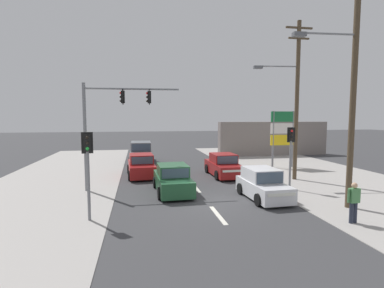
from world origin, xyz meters
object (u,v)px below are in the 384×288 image
object	(u,v)px
traffic_signal_mast	(109,117)
hatchback_kerbside_parked	(263,185)
sedan_receding_far	(223,166)
sedan_crossing_left	(173,180)
utility_pole_foreground_right	(351,81)
utility_pole_midground_right	(295,96)
pedestal_signal_left_kerb	(88,161)
pedestrian_at_kerb	(354,200)
pedestal_signal_right_kerb	(291,148)
sedan_oncoming_mid	(141,166)
shopping_plaza_sign	(283,131)
suv_oncoming_near	(141,153)

from	to	relation	value
traffic_signal_mast	hatchback_kerbside_parked	bearing A→B (deg)	-22.10
sedan_receding_far	sedan_crossing_left	xyz separation A→B (m)	(-4.05, -3.99, 0.00)
utility_pole_foreground_right	utility_pole_midground_right	xyz separation A→B (m)	(0.76, 6.15, -0.25)
pedestal_signal_left_kerb	pedestrian_at_kerb	size ratio (longest dim) A/B	2.18
pedestal_signal_right_kerb	sedan_crossing_left	distance (m)	6.89
pedestal_signal_right_kerb	sedan_oncoming_mid	world-z (taller)	pedestal_signal_right_kerb
sedan_oncoming_mid	pedestrian_at_kerb	xyz separation A→B (m)	(8.01, -10.93, 0.22)
shopping_plaza_sign	traffic_signal_mast	bearing A→B (deg)	-157.84
traffic_signal_mast	pedestal_signal_left_kerb	bearing A→B (deg)	-94.43
utility_pole_midground_right	suv_oncoming_near	xyz separation A→B (m)	(-9.81, 9.25, -4.60)
utility_pole_midground_right	pedestrian_at_kerb	size ratio (longest dim) A/B	6.27
suv_oncoming_near	sedan_crossing_left	bearing A→B (deg)	-81.96
traffic_signal_mast	hatchback_kerbside_parked	world-z (taller)	traffic_signal_mast
sedan_crossing_left	sedan_receding_far	bearing A→B (deg)	44.63
traffic_signal_mast	suv_oncoming_near	size ratio (longest dim) A/B	1.32
shopping_plaza_sign	pedestrian_at_kerb	world-z (taller)	shopping_plaza_sign
shopping_plaza_sign	suv_oncoming_near	bearing A→B (deg)	157.47
traffic_signal_mast	pedestal_signal_right_kerb	xyz separation A→B (m)	(10.05, -1.71, -1.73)
utility_pole_foreground_right	hatchback_kerbside_parked	distance (m)	6.28
hatchback_kerbside_parked	suv_oncoming_near	size ratio (longest dim) A/B	0.81
sedan_receding_far	pedestal_signal_right_kerb	bearing A→B (deg)	-60.30
traffic_signal_mast	shopping_plaza_sign	xyz separation A→B (m)	(13.19, 5.37, -1.16)
utility_pole_midground_right	hatchback_kerbside_parked	xyz separation A→B (m)	(-3.85, -3.99, -4.78)
utility_pole_foreground_right	suv_oncoming_near	xyz separation A→B (m)	(-9.05, 15.40, -4.84)
sedan_oncoming_mid	pedestal_signal_right_kerb	bearing A→B (deg)	-33.40
utility_pole_foreground_right	hatchback_kerbside_parked	bearing A→B (deg)	145.11
pedestal_signal_right_kerb	hatchback_kerbside_parked	world-z (taller)	pedestal_signal_right_kerb
utility_pole_midground_right	hatchback_kerbside_parked	size ratio (longest dim) A/B	2.77
utility_pole_foreground_right	pedestal_signal_right_kerb	size ratio (longest dim) A/B	3.01
traffic_signal_mast	sedan_crossing_left	distance (m)	4.98
utility_pole_foreground_right	pedestrian_at_kerb	bearing A→B (deg)	-120.38
utility_pole_foreground_right	pedestal_signal_right_kerb	bearing A→B (deg)	102.79
sedan_receding_far	suv_oncoming_near	size ratio (longest dim) A/B	0.94
shopping_plaza_sign	sedan_oncoming_mid	bearing A→B (deg)	-171.94
sedan_oncoming_mid	hatchback_kerbside_parked	world-z (taller)	sedan_oncoming_mid
utility_pole_foreground_right	sedan_oncoming_mid	world-z (taller)	utility_pole_foreground_right
hatchback_kerbside_parked	pedestal_signal_right_kerb	bearing A→B (deg)	32.59
traffic_signal_mast	utility_pole_foreground_right	bearing A→B (deg)	-26.05
utility_pole_midground_right	suv_oncoming_near	world-z (taller)	utility_pole_midground_right
suv_oncoming_near	utility_pole_foreground_right	bearing A→B (deg)	-59.56
utility_pole_midground_right	sedan_receding_far	distance (m)	6.66
utility_pole_midground_right	sedan_receding_far	world-z (taller)	utility_pole_midground_right
utility_pole_midground_right	shopping_plaza_sign	xyz separation A→B (m)	(1.56, 4.54, -2.50)
utility_pole_foreground_right	pedestal_signal_left_kerb	world-z (taller)	utility_pole_foreground_right
suv_oncoming_near	pedestal_signal_right_kerb	bearing A→B (deg)	-55.09
utility_pole_midground_right	suv_oncoming_near	size ratio (longest dim) A/B	2.24
pedestal_signal_left_kerb	sedan_crossing_left	world-z (taller)	pedestal_signal_left_kerb
utility_pole_foreground_right	sedan_crossing_left	bearing A→B (deg)	150.81
traffic_signal_mast	pedestrian_at_kerb	size ratio (longest dim) A/B	3.68
utility_pole_foreground_right	sedan_oncoming_mid	xyz separation A→B (m)	(-9.10, 9.07, -5.02)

